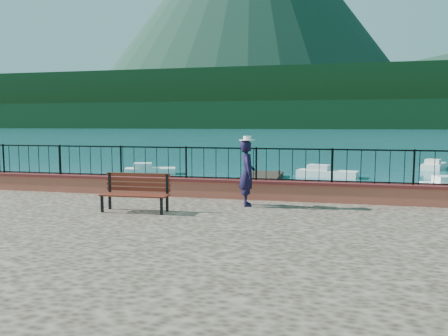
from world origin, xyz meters
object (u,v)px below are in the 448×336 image
at_px(boat_0, 198,196).
at_px(boat_3, 150,168).
at_px(boat_5, 434,164).
at_px(boat_4, 327,171).
at_px(park_bench, 135,200).
at_px(person, 247,173).

relative_size(boat_0, boat_3, 1.22).
relative_size(boat_0, boat_5, 1.19).
bearing_deg(boat_4, boat_0, -101.92).
bearing_deg(park_bench, boat_4, 73.70).
relative_size(park_bench, boat_5, 0.51).
distance_m(boat_4, boat_5, 10.69).
distance_m(boat_0, boat_5, 22.97).
relative_size(person, boat_0, 0.44).
height_order(boat_0, boat_3, same).
height_order(park_bench, boat_3, park_bench).
bearing_deg(boat_5, park_bench, 174.65).
distance_m(boat_0, boat_4, 12.78).
distance_m(boat_0, boat_3, 12.32).
relative_size(boat_4, boat_5, 1.11).
relative_size(park_bench, person, 0.98).
relative_size(park_bench, boat_0, 0.43).
height_order(person, boat_3, person).
distance_m(person, boat_4, 17.52).
xyz_separation_m(person, boat_4, (2.23, 17.30, -1.70)).
relative_size(boat_0, boat_4, 1.08).
xyz_separation_m(boat_0, boat_4, (5.36, 11.59, 0.00)).
bearing_deg(person, boat_4, -24.30).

